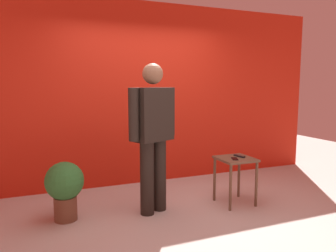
# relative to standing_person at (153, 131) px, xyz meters

# --- Properties ---
(ground_plane) EXTENTS (12.00, 12.00, 0.00)m
(ground_plane) POSITION_rel_standing_person_xyz_m (0.27, -0.29, -1.01)
(ground_plane) COLOR #B7B2A8
(back_wall_red) EXTENTS (6.27, 0.12, 2.83)m
(back_wall_red) POSITION_rel_standing_person_xyz_m (0.27, 1.27, 0.40)
(back_wall_red) COLOR red
(back_wall_red) RESTS_ON ground_plane
(standing_person) EXTENTS (0.70, 0.41, 1.81)m
(standing_person) POSITION_rel_standing_person_xyz_m (0.00, 0.00, 0.00)
(standing_person) COLOR black
(standing_person) RESTS_ON ground_plane
(side_table) EXTENTS (0.45, 0.45, 0.62)m
(side_table) POSITION_rel_standing_person_xyz_m (1.09, -0.14, -0.52)
(side_table) COLOR brown
(side_table) RESTS_ON ground_plane
(cell_phone) EXTENTS (0.12, 0.16, 0.01)m
(cell_phone) POSITION_rel_standing_person_xyz_m (1.03, -0.20, -0.39)
(cell_phone) COLOR black
(cell_phone) RESTS_ON side_table
(tv_remote) EXTENTS (0.08, 0.18, 0.02)m
(tv_remote) POSITION_rel_standing_person_xyz_m (1.17, -0.11, -0.39)
(tv_remote) COLOR black
(tv_remote) RESTS_ON side_table
(potted_plant) EXTENTS (0.44, 0.44, 0.69)m
(potted_plant) POSITION_rel_standing_person_xyz_m (-1.03, 0.15, -0.61)
(potted_plant) COLOR brown
(potted_plant) RESTS_ON ground_plane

